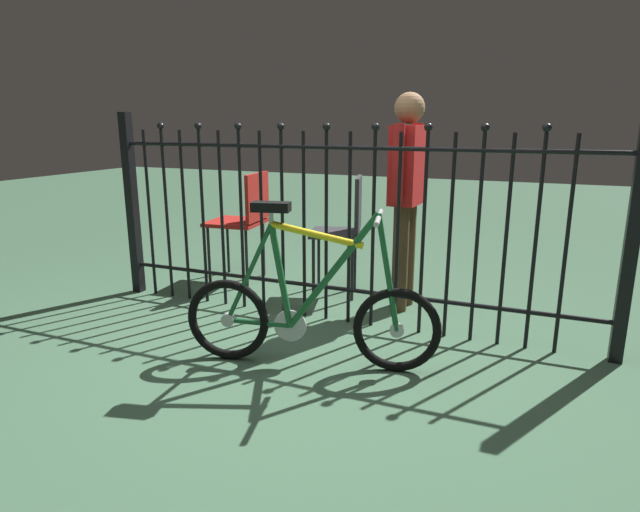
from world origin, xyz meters
name	(u,v)px	position (x,y,z in m)	size (l,w,h in m)	color
ground_plane	(299,355)	(0.00, 0.00, 0.00)	(20.00, 20.00, 0.00)	#3B5E44
iron_fence	(327,220)	(-0.07, 0.60, 0.68)	(3.40, 0.07, 1.37)	black
bicycle	(310,312)	(0.11, -0.09, 0.31)	(1.37, 0.46, 0.90)	black
chair_charcoal	(345,224)	(-0.14, 1.15, 0.55)	(0.45, 0.44, 0.91)	black
chair_red	(245,215)	(-1.04, 1.20, 0.56)	(0.46, 0.46, 0.90)	black
person_visitor	(407,185)	(0.34, 1.03, 0.88)	(0.20, 0.48, 1.49)	#4C3823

